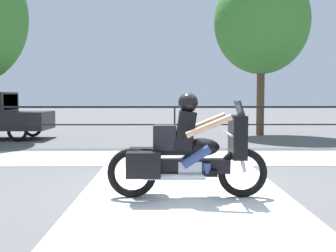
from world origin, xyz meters
The scene contains 6 objects.
ground_plane centered at (0.00, 0.00, 0.00)m, with size 120.00×120.00×0.00m, color #565659.
sidewalk_band centered at (0.00, 3.40, 0.01)m, with size 44.00×2.40×0.01m, color #A8A59E.
crosswalk_band centered at (-0.02, -0.20, 0.00)m, with size 3.12×6.00×0.01m, color silver.
fence_railing centered at (0.00, 5.57, 0.94)m, with size 36.00×0.05×1.20m.
motorcycle centered at (0.01, -0.51, 0.67)m, with size 2.34×0.76×1.53m.
tree_behind_sign centered at (3.37, 9.40, 4.27)m, with size 3.56×3.56×6.24m.
Camera 1 is at (-0.33, -6.57, 1.47)m, focal length 45.00 mm.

